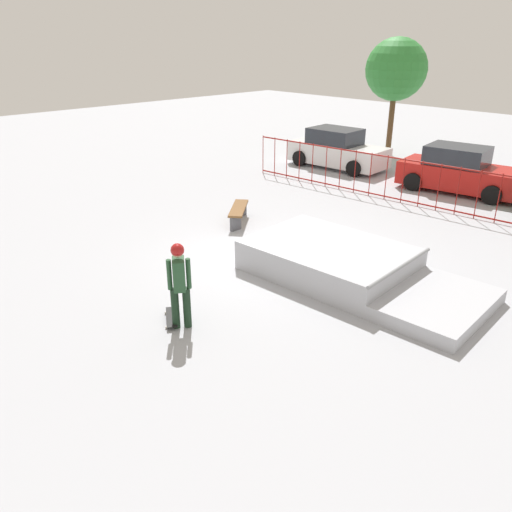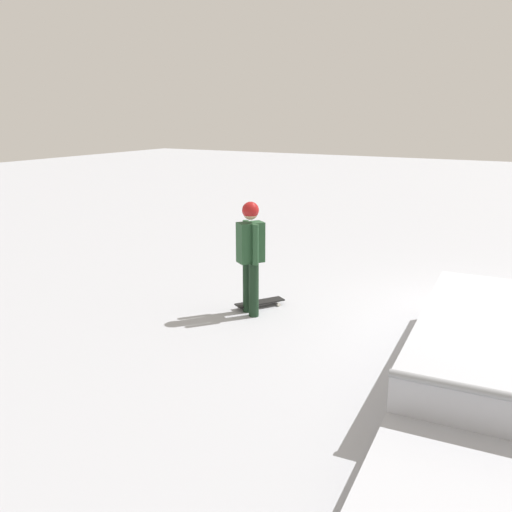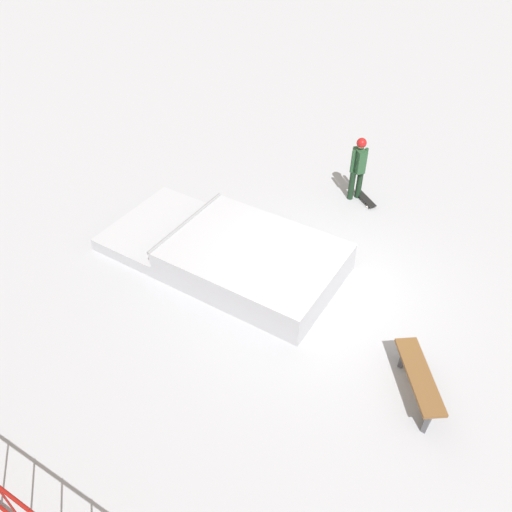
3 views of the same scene
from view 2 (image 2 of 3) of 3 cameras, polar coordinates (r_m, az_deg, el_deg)
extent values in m
plane|color=#A8AAB2|center=(8.42, 24.72, -7.34)|extent=(60.00, 60.00, 0.00)
cylinder|color=black|center=(8.33, -0.87, -3.16)|extent=(0.15, 0.15, 0.82)
cylinder|color=black|center=(8.14, -0.24, -3.59)|extent=(0.15, 0.15, 0.82)
cube|color=#264C2D|center=(8.04, -0.57, 1.44)|extent=(0.44, 0.40, 0.60)
cylinder|color=#264C2D|center=(8.20, -1.08, 1.70)|extent=(0.09, 0.09, 0.60)
cylinder|color=#264C2D|center=(7.89, -0.04, 1.18)|extent=(0.09, 0.09, 0.60)
sphere|color=tan|center=(7.95, -0.58, 4.60)|extent=(0.22, 0.22, 0.22)
sphere|color=#A51919|center=(7.94, -0.58, 4.81)|extent=(0.25, 0.25, 0.25)
cube|color=black|center=(8.61, 0.41, -4.85)|extent=(0.78, 0.60, 0.02)
cylinder|color=silver|center=(8.85, 1.66, -4.67)|extent=(0.06, 0.06, 0.06)
cylinder|color=silver|center=(8.67, 2.41, -5.11)|extent=(0.06, 0.06, 0.06)
cylinder|color=silver|center=(8.61, -1.61, -5.24)|extent=(0.06, 0.06, 0.06)
cylinder|color=silver|center=(8.42, -0.91, -5.72)|extent=(0.06, 0.06, 0.06)
camera|label=1|loc=(9.05, -67.04, 20.37)|focal=35.93mm
camera|label=3|loc=(13.83, 65.68, 26.21)|focal=35.58mm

